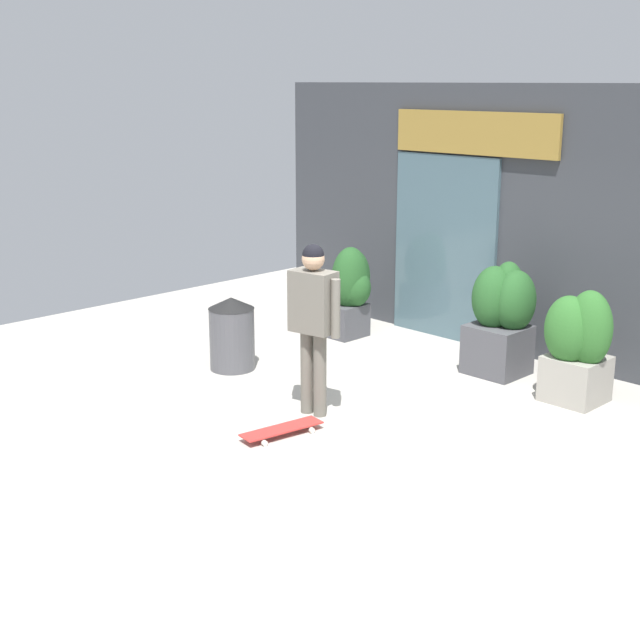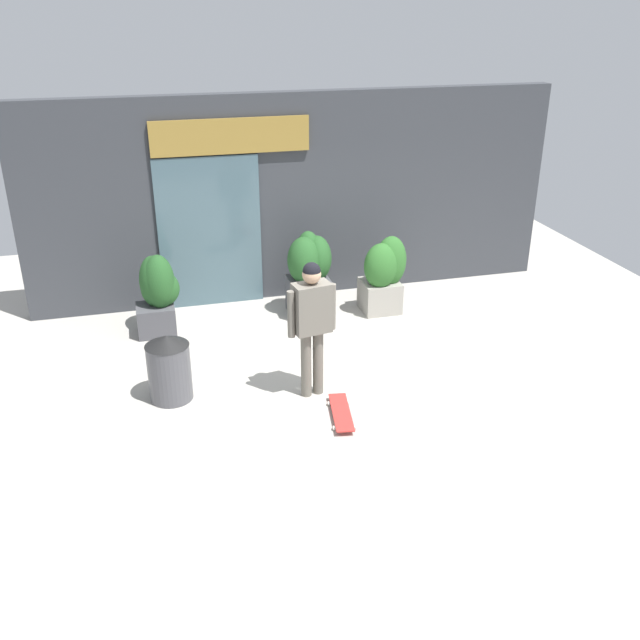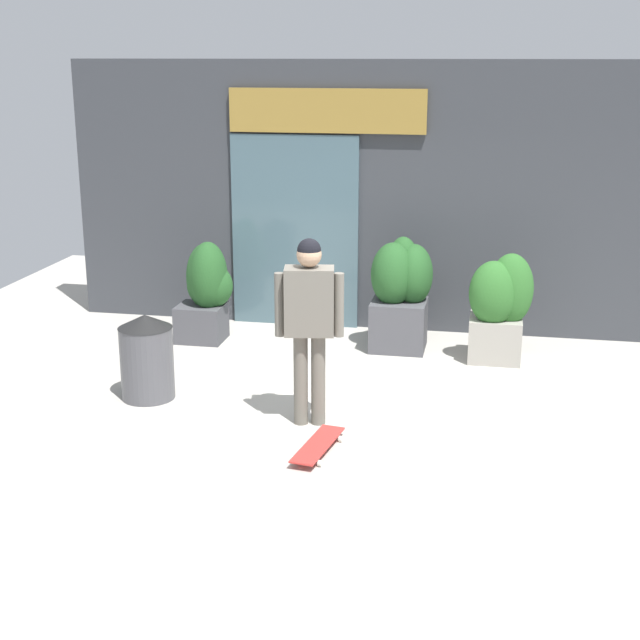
# 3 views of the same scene
# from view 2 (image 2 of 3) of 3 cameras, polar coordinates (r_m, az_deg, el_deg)

# --- Properties ---
(ground_plane) EXTENTS (12.00, 12.00, 0.00)m
(ground_plane) POSITION_cam_2_polar(r_m,az_deg,el_deg) (9.30, 2.21, -4.17)
(ground_plane) COLOR #B2ADA3
(building_facade) EXTENTS (8.42, 0.31, 3.22)m
(building_facade) POSITION_cam_2_polar(r_m,az_deg,el_deg) (11.26, -2.18, 9.88)
(building_facade) COLOR #383A3F
(building_facade) RESTS_ON ground_plane
(skateboarder) EXTENTS (0.61, 0.33, 1.73)m
(skateboarder) POSITION_cam_2_polar(r_m,az_deg,el_deg) (8.31, -0.67, 0.37)
(skateboarder) COLOR #666056
(skateboarder) RESTS_ON ground_plane
(skateboard) EXTENTS (0.35, 0.85, 0.08)m
(skateboard) POSITION_cam_2_polar(r_m,az_deg,el_deg) (8.32, 1.74, -7.50)
(skateboard) COLOR red
(skateboard) RESTS_ON ground_plane
(planter_box_left) EXTENTS (0.65, 0.67, 1.19)m
(planter_box_left) POSITION_cam_2_polar(r_m,az_deg,el_deg) (10.40, -13.07, 2.36)
(planter_box_left) COLOR #47474C
(planter_box_left) RESTS_ON ground_plane
(planter_box_right) EXTENTS (0.70, 0.63, 1.29)m
(planter_box_right) POSITION_cam_2_polar(r_m,az_deg,el_deg) (10.75, -0.87, 4.07)
(planter_box_right) COLOR #47474C
(planter_box_right) RESTS_ON ground_plane
(planter_box_mid) EXTENTS (0.69, 0.61, 1.22)m
(planter_box_mid) POSITION_cam_2_polar(r_m,az_deg,el_deg) (10.84, 5.17, 3.66)
(planter_box_mid) COLOR gray
(planter_box_mid) RESTS_ON ground_plane
(trash_bin) EXTENTS (0.53, 0.53, 0.85)m
(trash_bin) POSITION_cam_2_polar(r_m,az_deg,el_deg) (8.69, -12.15, -3.76)
(trash_bin) COLOR #4C4C51
(trash_bin) RESTS_ON ground_plane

